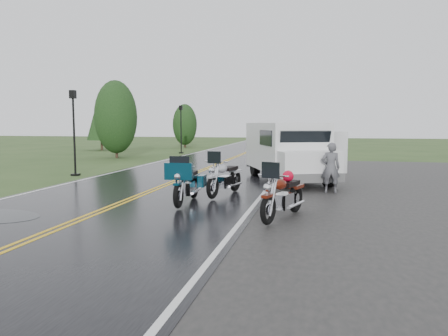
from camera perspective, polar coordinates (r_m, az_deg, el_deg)
name	(u,v)px	position (r m, az deg, el deg)	size (l,w,h in m)	color
ground	(106,210)	(12.19, -15.11, -5.34)	(120.00, 120.00, 0.00)	#2D471E
road	(203,170)	(21.45, -2.75, -0.30)	(8.00, 100.00, 0.04)	black
motorcycle_red	(268,197)	(9.76, 5.80, -3.81)	(0.85, 2.34, 1.38)	#4F1409
motorcycle_teal	(178,185)	(11.64, -6.00, -2.19)	(0.86, 2.37, 1.40)	#052A39
motorcycle_silver	(213,178)	(13.03, -1.51, -1.28)	(0.87, 2.38, 1.41)	#A8A9B0
van_white	(280,155)	(15.50, 7.28, 1.65)	(2.29, 6.10, 2.40)	white
person_at_van	(331,169)	(14.83, 13.76, -0.07)	(0.61, 0.40, 1.67)	#535359
lamp_post_near_left	(74,133)	(20.36, -18.99, 4.37)	(0.33, 0.33, 3.80)	black
lamp_post_far_left	(181,129)	(33.83, -5.64, 5.06)	(0.32, 0.32, 3.72)	black
tree_left_mid	(116,125)	(30.10, -13.93, 5.48)	(2.83, 2.83, 4.41)	#1E3D19
tree_left_far	(185,129)	(41.82, -5.13, 5.09)	(2.30, 2.30, 3.54)	#1E3D19
pine_left_far	(101,121)	(38.91, -15.76, 5.98)	(2.44, 2.44, 5.09)	#1E3D19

